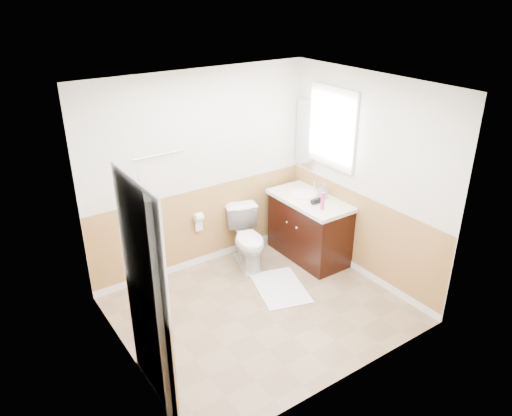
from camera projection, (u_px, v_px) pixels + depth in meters
floor at (261, 309)px, 5.57m from camera, size 3.00×3.00×0.00m
ceiling at (262, 87)px, 4.52m from camera, size 3.00×3.00×0.00m
wall_back at (201, 173)px, 6.02m from camera, size 3.00×0.00×3.00m
wall_front at (352, 265)px, 4.07m from camera, size 3.00×0.00×3.00m
wall_left at (121, 252)px, 4.28m from camera, size 0.00×3.00×3.00m
wall_right at (365, 179)px, 5.81m from camera, size 0.00×3.00×3.00m
wainscot_back at (204, 227)px, 6.32m from camera, size 3.00×0.00×3.00m
wainscot_front at (344, 336)px, 4.40m from camera, size 3.00×0.00×3.00m
wainscot_left at (132, 321)px, 4.60m from camera, size 0.00×2.60×2.60m
wainscot_right at (359, 236)px, 6.13m from camera, size 0.00×2.60×2.60m
toilet at (248, 239)px, 6.32m from camera, size 0.61×0.82×0.75m
bath_mat at (280, 288)px, 5.94m from camera, size 0.76×0.92×0.02m
vanity_cabinet at (309, 229)px, 6.49m from camera, size 0.55×1.10×0.80m
vanity_knob_left at (297, 228)px, 6.20m from camera, size 0.03×0.03×0.03m
vanity_knob_right at (287, 222)px, 6.35m from camera, size 0.03×0.03×0.03m
countertop at (310, 200)px, 6.31m from camera, size 0.60×1.15×0.05m
sink_basin at (303, 194)px, 6.41m from camera, size 0.36×0.36×0.02m
faucet at (314, 186)px, 6.48m from camera, size 0.02×0.02×0.14m
lotion_bottle at (323, 201)px, 5.96m from camera, size 0.05×0.05×0.22m
soap_dispenser at (323, 191)px, 6.26m from camera, size 0.12×0.12×0.21m
hair_dryer_body at (316, 201)px, 6.14m from camera, size 0.14×0.07×0.07m
hair_dryer_handle at (313, 203)px, 6.16m from camera, size 0.03×0.03×0.07m
mirror_panel at (305, 133)px, 6.50m from camera, size 0.02×0.35×0.90m
window_frame at (332, 127)px, 6.03m from camera, size 0.04×0.80×1.00m
window_glass at (333, 127)px, 6.04m from camera, size 0.01×0.70×0.90m
door at (155, 295)px, 4.09m from camera, size 0.29×0.78×2.04m
door_frame at (147, 297)px, 4.05m from camera, size 0.02×0.92×2.10m
door_knob at (147, 281)px, 4.40m from camera, size 0.06×0.06×0.06m
towel_bar at (159, 155)px, 5.55m from camera, size 0.62×0.02×0.02m
tp_holder_bar at (199, 217)px, 6.14m from camera, size 0.14×0.02×0.02m
tp_roll at (199, 217)px, 6.14m from camera, size 0.10×0.11×0.11m
tp_sheet at (199, 225)px, 6.19m from camera, size 0.10×0.01×0.16m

